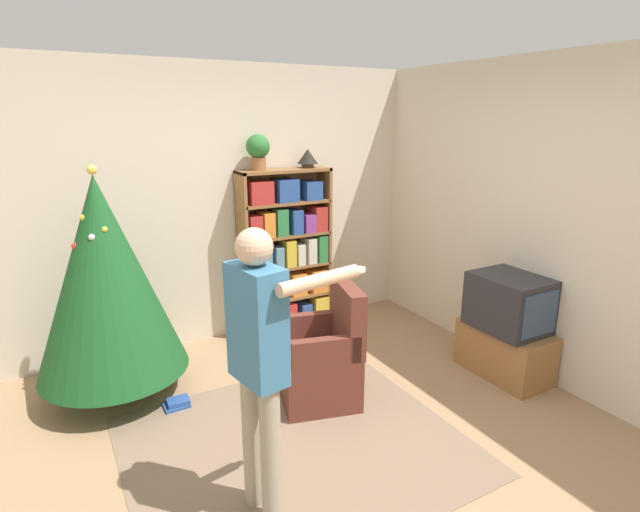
# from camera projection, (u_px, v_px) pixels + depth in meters

# --- Properties ---
(ground_plane) EXTENTS (14.00, 14.00, 0.00)m
(ground_plane) POSITION_uv_depth(u_px,v_px,m) (338.00, 454.00, 3.25)
(ground_plane) COLOR #9E7A56
(wall_back) EXTENTS (8.00, 0.10, 2.60)m
(wall_back) POSITION_uv_depth(u_px,v_px,m) (220.00, 206.00, 4.74)
(wall_back) COLOR beige
(wall_back) RESTS_ON ground_plane
(wall_right) EXTENTS (0.10, 8.00, 2.60)m
(wall_right) POSITION_uv_depth(u_px,v_px,m) (566.00, 226.00, 3.86)
(wall_right) COLOR beige
(wall_right) RESTS_ON ground_plane
(area_rug) EXTENTS (2.14, 1.90, 0.01)m
(area_rug) POSITION_uv_depth(u_px,v_px,m) (295.00, 445.00, 3.33)
(area_rug) COLOR #7F6651
(area_rug) RESTS_ON ground_plane
(bookshelf) EXTENTS (0.92, 0.27, 1.64)m
(bookshelf) POSITION_uv_depth(u_px,v_px,m) (286.00, 253.00, 4.97)
(bookshelf) COLOR brown
(bookshelf) RESTS_ON ground_plane
(tv_stand) EXTENTS (0.41, 0.75, 0.42)m
(tv_stand) POSITION_uv_depth(u_px,v_px,m) (504.00, 351.00, 4.21)
(tv_stand) COLOR #996638
(tv_stand) RESTS_ON ground_plane
(television) EXTENTS (0.47, 0.59, 0.45)m
(television) POSITION_uv_depth(u_px,v_px,m) (510.00, 303.00, 4.09)
(television) COLOR #28282D
(television) RESTS_ON tv_stand
(game_remote) EXTENTS (0.04, 0.12, 0.02)m
(game_remote) POSITION_uv_depth(u_px,v_px,m) (519.00, 340.00, 3.90)
(game_remote) COLOR white
(game_remote) RESTS_ON tv_stand
(christmas_tree) EXTENTS (1.11, 1.11, 1.80)m
(christmas_tree) POSITION_uv_depth(u_px,v_px,m) (105.00, 278.00, 3.69)
(christmas_tree) COLOR #4C3323
(christmas_tree) RESTS_ON ground_plane
(armchair) EXTENTS (0.70, 0.69, 0.92)m
(armchair) POSITION_uv_depth(u_px,v_px,m) (323.00, 361.00, 3.81)
(armchair) COLOR brown
(armchair) RESTS_ON ground_plane
(standing_person) EXTENTS (0.68, 0.46, 1.62)m
(standing_person) POSITION_uv_depth(u_px,v_px,m) (260.00, 354.00, 2.53)
(standing_person) COLOR #9E937F
(standing_person) RESTS_ON ground_plane
(potted_plant) EXTENTS (0.22, 0.22, 0.33)m
(potted_plant) POSITION_uv_depth(u_px,v_px,m) (258.00, 149.00, 4.58)
(potted_plant) COLOR #935B38
(potted_plant) RESTS_ON bookshelf
(table_lamp) EXTENTS (0.20, 0.20, 0.18)m
(table_lamp) POSITION_uv_depth(u_px,v_px,m) (308.00, 157.00, 4.84)
(table_lamp) COLOR #473828
(table_lamp) RESTS_ON bookshelf
(book_pile_near_tree) EXTENTS (0.19, 0.16, 0.06)m
(book_pile_near_tree) POSITION_uv_depth(u_px,v_px,m) (177.00, 403.00, 3.78)
(book_pile_near_tree) COLOR #284C93
(book_pile_near_tree) RESTS_ON ground_plane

